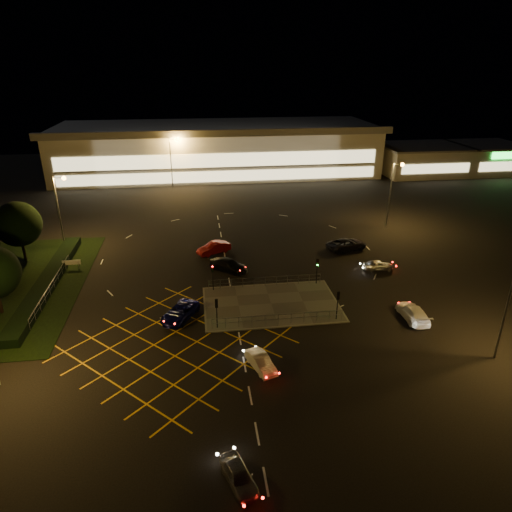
{
  "coord_description": "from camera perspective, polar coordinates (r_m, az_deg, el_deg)",
  "views": [
    {
      "loc": [
        -5.36,
        -44.25,
        24.26
      ],
      "look_at": [
        1.52,
        6.64,
        2.0
      ],
      "focal_mm": 32.0,
      "sensor_mm": 36.0,
      "label": 1
    }
  ],
  "objects": [
    {
      "name": "supermarket",
      "position": [
        108.01,
        -4.87,
        13.25
      ],
      "size": [
        72.0,
        26.5,
        10.5
      ],
      "color": "beige",
      "rests_on": "ground"
    },
    {
      "name": "car_circ_red",
      "position": [
        61.85,
        -5.3,
        1.01
      ],
      "size": [
        4.86,
        3.66,
        1.53
      ],
      "primitive_type": "imported",
      "rotation": [
        0.0,
        0.0,
        5.21
      ],
      "color": "maroon",
      "rests_on": "ground"
    },
    {
      "name": "streetlight_far_right",
      "position": [
        102.36,
        13.23,
        12.88
      ],
      "size": [
        1.78,
        0.56,
        10.03
      ],
      "color": "slate",
      "rests_on": "ground"
    },
    {
      "name": "ground",
      "position": [
        50.74,
        -0.7,
        -5.13
      ],
      "size": [
        180.0,
        180.0,
        0.0
      ],
      "primitive_type": "plane",
      "color": "black",
      "rests_on": "ground"
    },
    {
      "name": "signal_ne",
      "position": [
        52.88,
        7.65,
        -1.25
      ],
      "size": [
        0.28,
        0.3,
        3.15
      ],
      "color": "black",
      "rests_on": "pedestrian_island"
    },
    {
      "name": "grass_verge",
      "position": [
        60.2,
        -29.04,
        -3.45
      ],
      "size": [
        18.0,
        30.0,
        0.08
      ],
      "primitive_type": "cube",
      "color": "black",
      "rests_on": "ground"
    },
    {
      "name": "tree_c",
      "position": [
        65.41,
        -27.6,
        3.54
      ],
      "size": [
        5.76,
        5.76,
        7.84
      ],
      "color": "black",
      "rests_on": "ground"
    },
    {
      "name": "retail_unit_a",
      "position": [
        112.82,
        19.94,
        11.32
      ],
      "size": [
        18.8,
        14.8,
        6.35
      ],
      "color": "beige",
      "rests_on": "ground"
    },
    {
      "name": "car_left_blue",
      "position": [
        47.06,
        -9.48,
        -6.97
      ],
      "size": [
        4.41,
        5.49,
        1.39
      ],
      "primitive_type": "imported",
      "rotation": [
        0.0,
        0.0,
        5.79
      ],
      "color": "#0E1055",
      "rests_on": "ground"
    },
    {
      "name": "pedestrian_island",
      "position": [
        49.24,
        1.91,
        -6.02
      ],
      "size": [
        14.0,
        9.0,
        0.12
      ],
      "primitive_type": "cube",
      "color": "#4C4944",
      "rests_on": "ground"
    },
    {
      "name": "signal_se",
      "position": [
        46.05,
        10.19,
        -5.35
      ],
      "size": [
        0.28,
        0.3,
        3.15
      ],
      "rotation": [
        0.0,
        0.0,
        3.14
      ],
      "color": "black",
      "rests_on": "pedestrian_island"
    },
    {
      "name": "streetlight_ne",
      "position": [
        73.0,
        16.84,
        8.41
      ],
      "size": [
        1.78,
        0.56,
        10.03
      ],
      "color": "slate",
      "rests_on": "ground"
    },
    {
      "name": "signal_sw",
      "position": [
        44.1,
        -4.95,
        -6.43
      ],
      "size": [
        0.28,
        0.3,
        3.15
      ],
      "rotation": [
        0.0,
        0.0,
        3.14
      ],
      "color": "black",
      "rests_on": "pedestrian_island"
    },
    {
      "name": "streetlight_nw",
      "position": [
        67.23,
        -23.25,
        6.26
      ],
      "size": [
        1.78,
        0.56,
        10.03
      ],
      "color": "slate",
      "rests_on": "ground"
    },
    {
      "name": "car_far_dkgrey",
      "position": [
        56.69,
        -3.44,
        -1.13
      ],
      "size": [
        5.18,
        4.77,
        1.46
      ],
      "primitive_type": "imported",
      "rotation": [
        0.0,
        0.0,
        0.88
      ],
      "color": "black",
      "rests_on": "ground"
    },
    {
      "name": "car_east_grey",
      "position": [
        64.03,
        11.28,
        1.45
      ],
      "size": [
        6.05,
        3.97,
        1.55
      ],
      "primitive_type": "imported",
      "rotation": [
        0.0,
        0.0,
        1.84
      ],
      "color": "black",
      "rests_on": "ground"
    },
    {
      "name": "retail_unit_b",
      "position": [
        120.93,
        26.83,
        10.96
      ],
      "size": [
        14.8,
        14.8,
        6.35
      ],
      "color": "beige",
      "rests_on": "ground"
    },
    {
      "name": "car_near_silver",
      "position": [
        31.25,
        -2.17,
        -25.72
      ],
      "size": [
        2.58,
        3.99,
        1.26
      ],
      "primitive_type": "imported",
      "rotation": [
        0.0,
        0.0,
        0.32
      ],
      "color": "#B0B1B7",
      "rests_on": "ground"
    },
    {
      "name": "hedge",
      "position": [
        58.31,
        -24.57,
        -2.89
      ],
      "size": [
        2.0,
        26.0,
        1.0
      ],
      "primitive_type": "cube",
      "color": "black",
      "rests_on": "ground"
    },
    {
      "name": "streetlight_far_left",
      "position": [
        94.02,
        -10.36,
        12.22
      ],
      "size": [
        1.78,
        0.56,
        10.03
      ],
      "color": "slate",
      "rests_on": "ground"
    },
    {
      "name": "car_queue_white",
      "position": [
        39.69,
        0.59,
        -13.11
      ],
      "size": [
        2.52,
        4.03,
        1.25
      ],
      "primitive_type": "imported",
      "rotation": [
        0.0,
        0.0,
        0.34
      ],
      "color": "silver",
      "rests_on": "ground"
    },
    {
      "name": "car_right_silver",
      "position": [
        58.8,
        15.0,
        -1.1
      ],
      "size": [
        3.83,
        1.66,
        1.29
      ],
      "primitive_type": "imported",
      "rotation": [
        0.0,
        0.0,
        1.53
      ],
      "color": "#B8BAC0",
      "rests_on": "ground"
    },
    {
      "name": "car_approach_white",
      "position": [
        49.0,
        19.03,
        -6.7
      ],
      "size": [
        2.01,
        4.93,
        1.43
      ],
      "primitive_type": "imported",
      "rotation": [
        0.0,
        0.0,
        3.14
      ],
      "color": "silver",
      "rests_on": "ground"
    },
    {
      "name": "signal_nw",
      "position": [
        51.18,
        -5.44,
        -2.0
      ],
      "size": [
        0.28,
        0.3,
        3.15
      ],
      "color": "black",
      "rests_on": "pedestrian_island"
    }
  ]
}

